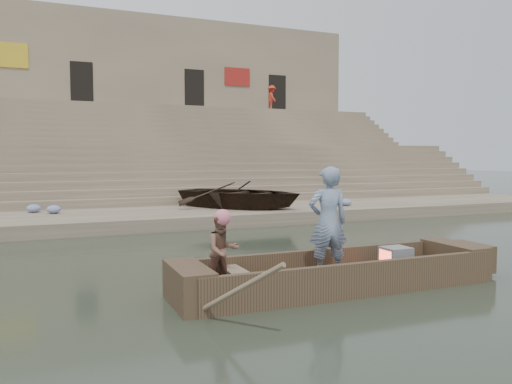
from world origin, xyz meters
TOP-DOWN VIEW (x-y plane):
  - ground at (0.00, 0.00)m, footprint 120.00×120.00m
  - lower_landing at (0.00, 8.00)m, footprint 32.00×4.00m
  - mid_landing at (0.00, 15.50)m, footprint 32.00×3.00m
  - upper_landing at (0.00, 22.50)m, footprint 32.00×3.00m
  - ghat_steps at (0.00, 17.19)m, footprint 32.00×11.00m
  - building_wall at (0.00, 26.50)m, footprint 32.00×5.07m
  - main_rowboat at (0.21, -1.34)m, footprint 5.00×1.30m
  - rowboat_trim at (0.41, -1.35)m, footprint 6.04×2.63m
  - standing_man at (0.04, -1.32)m, footprint 0.74×0.55m
  - rowing_man at (-1.79, -1.28)m, footprint 0.59×0.49m
  - television at (1.40, -1.34)m, footprint 0.46×0.42m
  - beached_rowboat at (2.14, 8.17)m, footprint 5.40×5.60m
  - pedestrian at (9.49, 21.60)m, footprint 0.68×1.09m
  - cloth_bundles at (-3.23, 8.61)m, footprint 13.29×2.45m

SIDE VIEW (x-z plane):
  - ground at x=0.00m, z-range 0.00..0.00m
  - main_rowboat at x=0.21m, z-range 0.00..0.22m
  - lower_landing at x=0.00m, z-range 0.00..0.40m
  - rowboat_trim at x=0.41m, z-range -0.59..1.20m
  - television at x=1.40m, z-range 0.22..0.62m
  - cloth_bundles at x=-3.23m, z-range 0.40..0.66m
  - rowing_man at x=-1.79m, z-range 0.22..1.34m
  - beached_rowboat at x=2.14m, z-range 0.40..1.35m
  - standing_man at x=0.04m, z-range 0.22..2.05m
  - mid_landing at x=0.00m, z-range 0.00..2.80m
  - ghat_steps at x=0.00m, z-range -0.80..4.40m
  - upper_landing at x=0.00m, z-range 0.00..5.20m
  - building_wall at x=0.00m, z-range 0.00..11.20m
  - pedestrian at x=9.49m, z-range 5.20..6.81m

